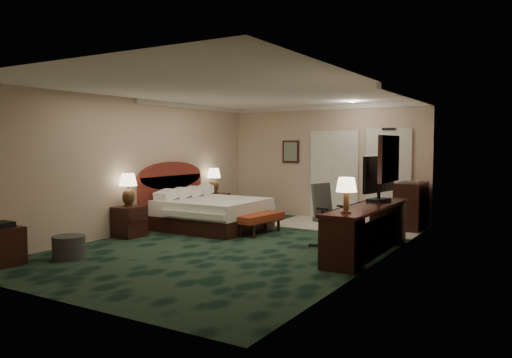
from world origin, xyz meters
The scene contains 26 objects.
floor centered at (0.00, 0.00, 0.00)m, with size 5.00×7.50×0.00m, color black.
ceiling centered at (0.00, 0.00, 2.70)m, with size 5.00×7.50×0.00m, color white.
wall_back centered at (0.00, 3.75, 1.35)m, with size 5.00×0.00×2.70m, color #C7A98F.
wall_front centered at (0.00, -3.75, 1.35)m, with size 5.00×0.00×2.70m, color #C7A98F.
wall_left centered at (-2.50, 0.00, 1.35)m, with size 0.00×7.50×2.70m, color #C7A98F.
wall_right centered at (2.50, 0.00, 1.35)m, with size 0.00×7.50×2.70m, color #C7A98F.
crown_molding centered at (0.00, 0.00, 2.65)m, with size 5.00×7.50×0.10m, color silver, non-canonical shape.
tile_patch centered at (0.90, 2.90, 0.01)m, with size 3.20×1.70×0.01m, color #BAB5A6.
headboard centered at (-2.44, 1.00, 0.70)m, with size 0.12×2.00×1.40m, color #541411, non-canonical shape.
entry_door centered at (1.55, 3.72, 1.05)m, with size 1.02×0.06×2.18m, color silver.
closet_doors centered at (0.25, 3.71, 1.05)m, with size 1.20×0.06×2.10m, color silver.
wall_art centered at (-0.90, 3.71, 1.60)m, with size 0.45×0.06×0.55m, color #4B6A5F.
wall_mirror centered at (2.46, 0.60, 1.55)m, with size 0.05×0.95×0.75m, color white.
bed centered at (-1.41, 1.12, 0.31)m, with size 1.98×1.84×0.63m, color silver.
nightstand_near centered at (-2.24, -0.46, 0.29)m, with size 0.47×0.54×0.59m, color black.
nightstand_far centered at (-2.24, 2.40, 0.30)m, with size 0.48×0.54×0.59m, color black.
lamp_near centered at (-2.27, -0.44, 0.91)m, with size 0.34×0.34×0.63m, color black, non-canonical shape.
lamp_far centered at (-2.28, 2.36, 0.90)m, with size 0.33×0.33×0.61m, color black, non-canonical shape.
bed_bench centered at (-0.25, 1.12, 0.20)m, with size 0.41×1.17×0.40m, color maroon.
ottoman centered at (-1.71, -2.28, 0.18)m, with size 0.50×0.50×0.36m, color #2E2E2E.
side_table centered at (-2.21, -3.08, 0.28)m, with size 0.52×0.52×0.56m, color black.
desk centered at (2.18, 0.42, 0.40)m, with size 0.59×2.75×0.79m, color black.
tv centered at (2.15, 1.09, 1.19)m, with size 0.08×1.01×0.79m, color black.
desk_lamp centered at (2.20, -0.59, 1.06)m, with size 0.30×0.30×0.52m, color black, non-canonical shape.
desk_chair centered at (1.53, 0.54, 0.55)m, with size 0.64×0.60×1.11m, color #4E4E4E, non-canonical shape.
minibar centered at (2.19, 3.20, 0.49)m, with size 0.52×0.93×0.99m, color black.
Camera 1 is at (4.76, -7.34, 1.78)m, focal length 35.00 mm.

